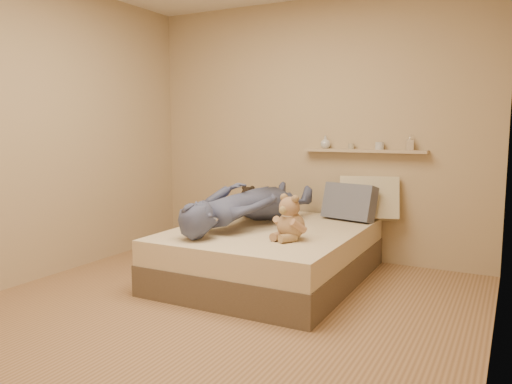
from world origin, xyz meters
The scene contains 10 objects.
room centered at (0.00, 0.00, 1.30)m, with size 3.80×3.80×3.80m.
bed centered at (0.00, 0.93, 0.22)m, with size 1.50×1.90×0.45m.
game_console centered at (-0.26, 0.34, 0.59)m, with size 0.17×0.11×0.05m.
teddy_bear centered at (0.33, 0.59, 0.60)m, with size 0.29×0.30×0.36m.
dark_plush centered at (-0.44, 1.33, 0.58)m, with size 0.20×0.20×0.31m.
pillow_cream centered at (0.64, 1.76, 0.65)m, with size 0.55×0.16×0.40m, color beige.
pillow_grey centered at (0.49, 1.62, 0.62)m, with size 0.50×0.14×0.34m, color slate.
person centered at (-0.24, 0.93, 0.65)m, with size 0.60×1.65×0.39m, color #444C6B.
wall_shelf centered at (0.55, 1.84, 1.10)m, with size 1.20×0.12×0.03m, color tan.
shelf_bottles centered at (0.47, 1.84, 1.17)m, with size 0.93×0.14×0.14m.
Camera 1 is at (1.88, -2.92, 1.32)m, focal length 35.00 mm.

